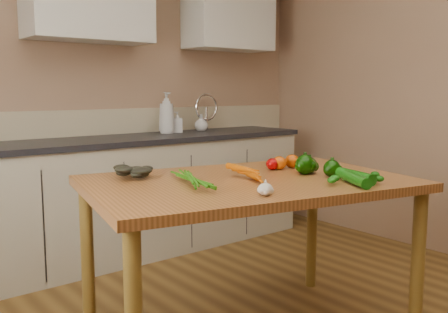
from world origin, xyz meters
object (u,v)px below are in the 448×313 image
pepper_a (305,165)px  tomato_b (279,163)px  carrot_bunch (230,173)px  pepper_b (309,165)px  soap_bottle_b (177,122)px  zucchini_b (356,179)px  soap_bottle_a (167,113)px  leafy_greens (132,168)px  tomato_a (273,164)px  soap_bottle_c (201,123)px  pepper_c (332,169)px  zucchini_a (355,176)px  table (248,197)px  garlic_bulb (265,189)px  tomato_c (292,161)px

pepper_a → tomato_b: pepper_a is taller
carrot_bunch → pepper_b: size_ratio=3.42×
soap_bottle_b → carrot_bunch: size_ratio=0.61×
soap_bottle_b → tomato_b: 1.61m
tomato_b → zucchini_b: size_ratio=0.35×
soap_bottle_a → leafy_greens: size_ratio=1.52×
tomato_a → zucchini_b: 0.55m
zucchini_b → soap_bottle_c: bearing=72.8°
pepper_b → pepper_c: pepper_c is taller
tomato_a → zucchini_a: tomato_a is taller
table → carrot_bunch: 0.17m
tomato_a → zucchini_a: bearing=-83.6°
pepper_c → leafy_greens: bearing=144.2°
carrot_bunch → leafy_greens: size_ratio=1.30×
soap_bottle_c → zucchini_b: soap_bottle_c is taller
soap_bottle_a → carrot_bunch: 1.80m
soap_bottle_c → carrot_bunch: (-1.03, -1.65, -0.11)m
pepper_c → zucchini_a: (-0.02, -0.16, -0.01)m
pepper_a → pepper_c: size_ratio=1.17×
pepper_b → pepper_c: bearing=-89.6°
table → pepper_c: pepper_c is taller
soap_bottle_a → zucchini_a: 2.06m
soap_bottle_a → pepper_b: bearing=-96.5°
soap_bottle_c → garlic_bulb: 2.28m
leafy_greens → tomato_a: bearing=-18.1°
carrot_bunch → zucchini_b: bearing=-35.3°
leafy_greens → table: bearing=-39.2°
soap_bottle_a → pepper_c: soap_bottle_a is taller
soap_bottle_a → tomato_b: bearing=-98.8°
table → zucchini_b: (0.28, -0.42, 0.12)m
garlic_bulb → pepper_c: size_ratio=0.73×
soap_bottle_b → pepper_a: size_ratio=1.73×
garlic_bulb → pepper_c: pepper_c is taller
pepper_a → pepper_b: pepper_a is taller
pepper_c → zucchini_b: pepper_c is taller
soap_bottle_c → pepper_c: (-0.56, -1.87, -0.11)m
pepper_c → tomato_c: bearing=79.9°
soap_bottle_c → tomato_c: 1.63m
pepper_a → zucchini_a: (0.02, -0.30, -0.02)m
pepper_c → pepper_b: bearing=90.4°
pepper_c → carrot_bunch: bearing=154.6°
table → soap_bottle_a: soap_bottle_a is taller
pepper_b → tomato_a: size_ratio=1.17×
table → carrot_bunch: bearing=-169.8°
pepper_b → zucchini_b: (-0.08, -0.35, -0.02)m
tomato_a → tomato_b: 0.04m
leafy_greens → pepper_a: 0.87m
soap_bottle_a → tomato_c: bearing=-95.2°
tomato_b → zucchini_b: bearing=-94.4°
pepper_a → garlic_bulb: bearing=-153.9°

